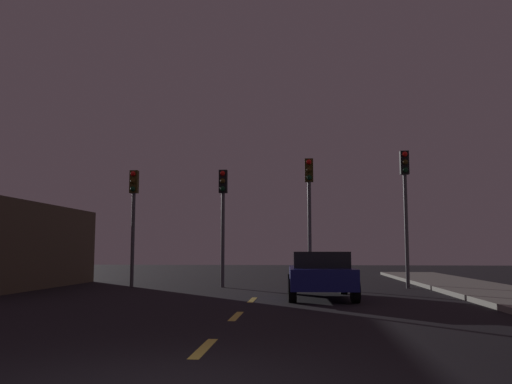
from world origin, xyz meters
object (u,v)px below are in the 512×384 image
object	(u,v)px
traffic_signal_center_left	(223,204)
traffic_signal_center_right	(309,197)
traffic_signal_far_left	(133,204)
car_stopped_ahead	(320,274)
traffic_signal_far_right	(405,192)

from	to	relation	value
traffic_signal_center_left	traffic_signal_center_right	world-z (taller)	traffic_signal_center_right
traffic_signal_center_left	traffic_signal_far_left	bearing A→B (deg)	180.00
traffic_signal_far_left	traffic_signal_center_left	distance (m)	3.56
traffic_signal_center_right	car_stopped_ahead	size ratio (longest dim) A/B	1.21
traffic_signal_far_right	car_stopped_ahead	xyz separation A→B (m)	(-3.38, -4.32, -2.90)
traffic_signal_center_left	car_stopped_ahead	bearing A→B (deg)	-50.37
traffic_signal_far_left	traffic_signal_center_left	size ratio (longest dim) A/B	1.01
traffic_signal_far_left	car_stopped_ahead	size ratio (longest dim) A/B	1.12
traffic_signal_center_right	traffic_signal_center_left	bearing A→B (deg)	-179.99
traffic_signal_center_right	car_stopped_ahead	world-z (taller)	traffic_signal_center_right
traffic_signal_center_right	traffic_signal_far_left	bearing A→B (deg)	-179.99
car_stopped_ahead	traffic_signal_far_right	bearing A→B (deg)	51.96
traffic_signal_center_right	car_stopped_ahead	xyz separation A→B (m)	(0.24, -4.32, -2.74)
traffic_signal_center_left	traffic_signal_center_right	distance (m)	3.35
traffic_signal_far_right	traffic_signal_far_left	bearing A→B (deg)	-179.99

